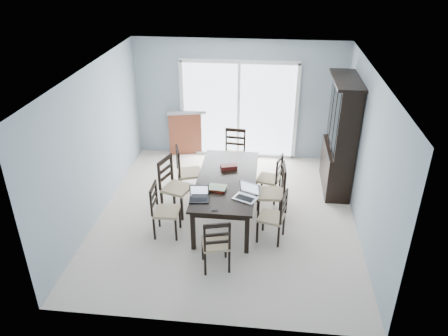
% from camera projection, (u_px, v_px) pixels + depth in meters
% --- Properties ---
extents(floor, '(5.00, 5.00, 0.00)m').
position_uv_depth(floor, '(227.00, 215.00, 7.80)').
color(floor, beige).
rests_on(floor, ground).
extents(ceiling, '(5.00, 5.00, 0.00)m').
position_uv_depth(ceiling, '(227.00, 72.00, 6.59)').
color(ceiling, white).
rests_on(ceiling, back_wall).
extents(back_wall, '(4.50, 0.02, 2.60)m').
position_uv_depth(back_wall, '(239.00, 100.00, 9.39)').
color(back_wall, '#8FA0AB').
rests_on(back_wall, floor).
extents(wall_left, '(0.02, 5.00, 2.60)m').
position_uv_depth(wall_left, '(95.00, 143.00, 7.41)').
color(wall_left, '#8FA0AB').
rests_on(wall_left, floor).
extents(wall_right, '(0.02, 5.00, 2.60)m').
position_uv_depth(wall_right, '(367.00, 156.00, 6.97)').
color(wall_right, '#8FA0AB').
rests_on(wall_right, floor).
extents(balcony, '(4.50, 2.00, 0.10)m').
position_uv_depth(balcony, '(241.00, 139.00, 10.90)').
color(balcony, gray).
rests_on(balcony, ground).
extents(railing, '(4.50, 0.06, 1.10)m').
position_uv_depth(railing, '(244.00, 103.00, 11.50)').
color(railing, '#99999E').
rests_on(railing, balcony).
extents(dining_table, '(1.00, 2.20, 0.75)m').
position_uv_depth(dining_table, '(227.00, 182.00, 7.48)').
color(dining_table, black).
rests_on(dining_table, floor).
extents(china_hutch, '(0.50, 1.38, 2.20)m').
position_uv_depth(china_hutch, '(341.00, 137.00, 8.20)').
color(china_hutch, black).
rests_on(china_hutch, floor).
extents(sliding_door, '(2.52, 0.05, 2.18)m').
position_uv_depth(sliding_door, '(239.00, 110.00, 9.47)').
color(sliding_door, silver).
rests_on(sliding_door, floor).
extents(chair_left_near, '(0.42, 0.40, 1.06)m').
position_uv_depth(chair_left_near, '(161.00, 205.00, 7.06)').
color(chair_left_near, black).
rests_on(chair_left_near, floor).
extents(chair_left_mid, '(0.58, 0.57, 1.19)m').
position_uv_depth(chair_left_mid, '(172.00, 180.00, 7.65)').
color(chair_left_mid, black).
rests_on(chair_left_mid, floor).
extents(chair_left_far, '(0.55, 0.54, 1.14)m').
position_uv_depth(chair_left_far, '(184.00, 167.00, 8.15)').
color(chair_left_far, black).
rests_on(chair_left_far, floor).
extents(chair_right_near, '(0.48, 0.47, 1.03)m').
position_uv_depth(chair_right_near, '(277.00, 212.00, 6.91)').
color(chair_right_near, black).
rests_on(chair_right_near, floor).
extents(chair_right_mid, '(0.48, 0.47, 1.18)m').
position_uv_depth(chair_right_mid, '(277.00, 186.00, 7.46)').
color(chair_right_mid, black).
rests_on(chair_right_mid, floor).
extents(chair_right_far, '(0.49, 0.48, 1.04)m').
position_uv_depth(chair_right_far, '(274.00, 174.00, 8.02)').
color(chair_right_far, black).
rests_on(chair_right_far, floor).
extents(chair_end_near, '(0.48, 0.49, 1.04)m').
position_uv_depth(chair_end_near, '(216.00, 240.00, 6.26)').
color(chair_end_near, black).
rests_on(chair_end_near, floor).
extents(chair_end_far, '(0.46, 0.47, 1.13)m').
position_uv_depth(chair_end_far, '(234.00, 148.00, 8.92)').
color(chair_end_far, black).
rests_on(chair_end_far, floor).
extents(laptop_dark, '(0.33, 0.25, 0.21)m').
position_uv_depth(laptop_dark, '(199.00, 197.00, 6.81)').
color(laptop_dark, black).
rests_on(laptop_dark, dining_table).
extents(laptop_silver, '(0.42, 0.37, 0.24)m').
position_uv_depth(laptop_silver, '(245.00, 196.00, 6.84)').
color(laptop_silver, '#B8B8BB').
rests_on(laptop_silver, dining_table).
extents(book_stack, '(0.32, 0.25, 0.05)m').
position_uv_depth(book_stack, '(217.00, 188.00, 7.11)').
color(book_stack, maroon).
rests_on(book_stack, dining_table).
extents(cell_phone, '(0.10, 0.05, 0.01)m').
position_uv_depth(cell_phone, '(215.00, 210.00, 6.57)').
color(cell_phone, black).
rests_on(cell_phone, dining_table).
extents(game_box, '(0.32, 0.22, 0.07)m').
position_uv_depth(game_box, '(229.00, 167.00, 7.75)').
color(game_box, '#521017').
rests_on(game_box, dining_table).
extents(hot_tub, '(2.33, 2.17, 1.03)m').
position_uv_depth(hot_tub, '(209.00, 118.00, 10.59)').
color(hot_tub, maroon).
rests_on(hot_tub, balcony).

